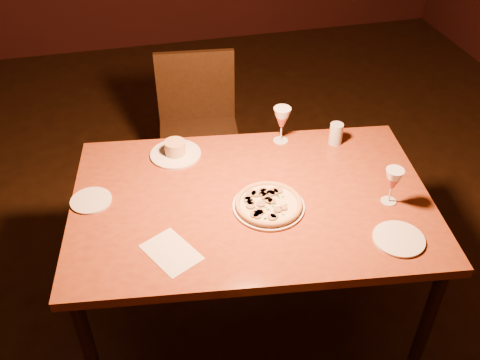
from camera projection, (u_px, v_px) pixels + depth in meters
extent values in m
plane|color=black|center=(228.00, 322.00, 2.78)|extent=(7.00, 7.00, 0.00)
cube|color=brown|center=(251.00, 202.00, 2.30)|extent=(1.65, 1.18, 0.04)
cylinder|color=black|center=(92.00, 358.00, 2.17)|extent=(0.05, 0.05, 0.78)
cylinder|color=black|center=(110.00, 217.00, 2.84)|extent=(0.05, 0.05, 0.78)
cylinder|color=black|center=(425.00, 328.00, 2.29)|extent=(0.05, 0.05, 0.78)
cylinder|color=black|center=(367.00, 199.00, 2.95)|extent=(0.05, 0.05, 0.78)
cube|color=black|center=(200.00, 140.00, 3.20)|extent=(0.52, 0.52, 0.04)
cube|color=black|center=(196.00, 86.00, 3.22)|extent=(0.47, 0.09, 0.45)
cylinder|color=black|center=(172.00, 196.00, 3.20)|extent=(0.04, 0.04, 0.48)
cylinder|color=black|center=(171.00, 159.00, 3.49)|extent=(0.04, 0.04, 0.48)
cylinder|color=black|center=(235.00, 191.00, 3.24)|extent=(0.04, 0.04, 0.48)
cylinder|color=black|center=(228.00, 155.00, 3.53)|extent=(0.04, 0.04, 0.48)
cylinder|color=silver|center=(269.00, 206.00, 2.24)|extent=(0.30, 0.30, 0.01)
cylinder|color=beige|center=(269.00, 204.00, 2.23)|extent=(0.28, 0.28, 0.01)
torus|color=tan|center=(269.00, 203.00, 2.23)|extent=(0.28, 0.28, 0.02)
cylinder|color=silver|center=(176.00, 154.00, 2.53)|extent=(0.24, 0.24, 0.01)
cylinder|color=tan|center=(175.00, 148.00, 2.51)|extent=(0.10, 0.10, 0.07)
cylinder|color=#ADB8BD|center=(336.00, 134.00, 2.58)|extent=(0.06, 0.06, 0.11)
cylinder|color=silver|center=(91.00, 200.00, 2.27)|extent=(0.17, 0.17, 0.01)
cylinder|color=silver|center=(399.00, 239.00, 2.09)|extent=(0.20, 0.20, 0.01)
cube|color=beige|center=(171.00, 252.00, 2.04)|extent=(0.24, 0.27, 0.00)
sphere|color=#FF8547|center=(255.00, 10.00, 1.78)|extent=(0.12, 0.12, 0.12)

